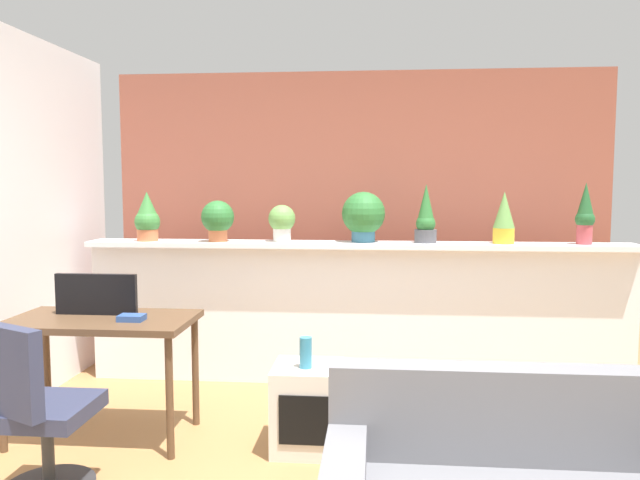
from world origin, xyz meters
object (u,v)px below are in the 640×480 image
(tv_monitor, at_px, (96,294))
(potted_plant_3, at_px, (363,215))
(potted_plant_1, at_px, (218,219))
(desk, at_px, (102,331))
(vase_on_shelf, at_px, (306,353))
(potted_plant_2, at_px, (282,221))
(book_on_desk, at_px, (132,318))
(potted_plant_0, at_px, (147,218))
(potted_plant_4, at_px, (426,218))
(potted_plant_5, at_px, (504,217))
(side_cube_shelf, at_px, (308,408))
(office_chair, at_px, (36,426))
(potted_plant_6, at_px, (585,214))

(tv_monitor, bearing_deg, potted_plant_3, 34.21)
(potted_plant_1, relative_size, desk, 0.29)
(potted_plant_3, distance_m, tv_monitor, 2.01)
(potted_plant_3, height_order, desk, potted_plant_3)
(vase_on_shelf, bearing_deg, potted_plant_2, 104.52)
(book_on_desk, bearing_deg, vase_on_shelf, -1.31)
(potted_plant_0, xyz_separation_m, desk, (0.12, -1.11, -0.63))
(potted_plant_4, height_order, vase_on_shelf, potted_plant_4)
(potted_plant_0, xyz_separation_m, potted_plant_5, (2.73, 0.03, 0.01))
(potted_plant_1, bearing_deg, potted_plant_4, 1.76)
(potted_plant_5, bearing_deg, potted_plant_1, -179.21)
(side_cube_shelf, bearing_deg, book_on_desk, -179.26)
(vase_on_shelf, bearing_deg, office_chair, -150.94)
(potted_plant_4, height_order, office_chair, potted_plant_4)
(book_on_desk, bearing_deg, potted_plant_3, 42.98)
(potted_plant_2, distance_m, side_cube_shelf, 1.62)
(potted_plant_3, relative_size, tv_monitor, 0.75)
(office_chair, bearing_deg, potted_plant_6, 31.20)
(potted_plant_0, height_order, potted_plant_4, potted_plant_4)
(potted_plant_4, bearing_deg, office_chair, -136.05)
(side_cube_shelf, bearing_deg, potted_plant_3, 76.51)
(potted_plant_4, xyz_separation_m, side_cube_shelf, (-0.77, -1.22, -1.05))
(potted_plant_6, bearing_deg, potted_plant_5, 179.84)
(office_chair, relative_size, book_on_desk, 6.12)
(book_on_desk, bearing_deg, potted_plant_0, 105.99)
(potted_plant_0, height_order, potted_plant_1, potted_plant_0)
(potted_plant_1, height_order, potted_plant_5, potted_plant_5)
(office_chair, relative_size, side_cube_shelf, 1.82)
(potted_plant_3, height_order, book_on_desk, potted_plant_3)
(potted_plant_6, relative_size, desk, 0.41)
(potted_plant_1, relative_size, side_cube_shelf, 0.64)
(potted_plant_2, distance_m, desk, 1.61)
(potted_plant_4, xyz_separation_m, book_on_desk, (-1.81, -1.23, -0.53))
(book_on_desk, bearing_deg, potted_plant_1, 79.38)
(potted_plant_0, height_order, desk, potted_plant_0)
(potted_plant_0, relative_size, desk, 0.35)
(potted_plant_6, bearing_deg, office_chair, -148.80)
(potted_plant_1, xyz_separation_m, potted_plant_3, (1.12, 0.07, 0.03))
(potted_plant_3, relative_size, side_cube_shelf, 0.77)
(potted_plant_1, xyz_separation_m, tv_monitor, (-0.50, -1.03, -0.41))
(potted_plant_6, height_order, tv_monitor, potted_plant_6)
(office_chair, height_order, side_cube_shelf, office_chair)
(potted_plant_5, height_order, desk, potted_plant_5)
(potted_plant_0, xyz_separation_m, vase_on_shelf, (1.38, -1.20, -0.70))
(potted_plant_5, relative_size, vase_on_shelf, 2.16)
(potted_plant_1, distance_m, potted_plant_6, 2.75)
(potted_plant_4, height_order, potted_plant_6, potted_plant_6)
(potted_plant_0, height_order, potted_plant_6, potted_plant_6)
(potted_plant_2, relative_size, desk, 0.26)
(potted_plant_0, distance_m, office_chair, 2.10)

